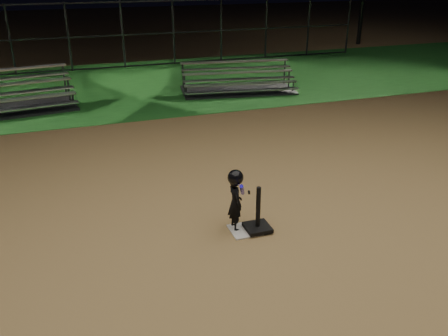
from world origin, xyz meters
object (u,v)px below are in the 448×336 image
child_batter (236,198)px  bleacher_right (238,86)px  batting_tee (258,222)px  home_plate (245,230)px

child_batter → bleacher_right: (3.03, 7.98, -0.35)m
batting_tee → bleacher_right: bearing=71.5°
child_batter → bleacher_right: size_ratio=0.27×
child_batter → bleacher_right: child_batter is taller
batting_tee → bleacher_right: bleacher_right is taller
home_plate → batting_tee: (0.19, -0.05, 0.14)m
home_plate → child_batter: bearing=137.3°
batting_tee → bleacher_right: (2.72, 8.14, 0.03)m
batting_tee → bleacher_right: 8.58m
child_batter → batting_tee: bearing=-120.2°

